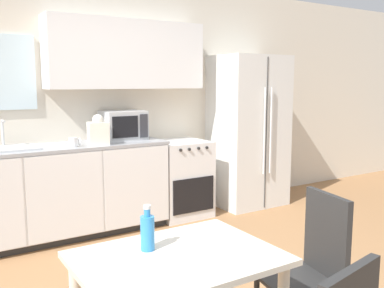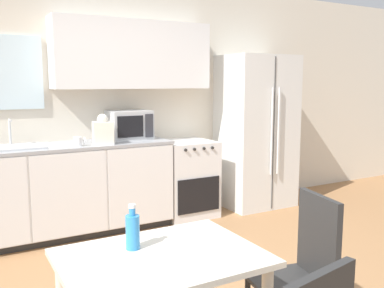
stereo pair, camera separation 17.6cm
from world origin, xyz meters
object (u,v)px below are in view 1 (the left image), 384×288
Objects in this scene: refrigerator at (248,131)px; coffee_mug at (74,142)px; microwave at (123,125)px; dining_table at (178,281)px; dining_chair_side at (313,262)px; oven_range at (180,178)px; drink_bottle at (147,232)px.

coffee_mug is at bearing -176.35° from refrigerator.
microwave is 3.91× the size of coffee_mug.
coffee_mug is (-0.63, -0.27, -0.11)m from microwave.
microwave is 0.47× the size of dining_table.
microwave is 0.48× the size of dining_chair_side.
coffee_mug is at bearing -172.08° from oven_range.
oven_range is at bearing -7.80° from microwave.
coffee_mug is 0.50× the size of drink_bottle.
dining_chair_side is (-0.65, -2.62, 0.10)m from oven_range.
refrigerator is at bearing 45.19° from dining_table.
microwave reaches higher than drink_bottle.
microwave is 0.69m from coffee_mug.
coffee_mug is at bearing 84.70° from dining_table.
refrigerator is 16.54× the size of coffee_mug.
refrigerator reaches higher than coffee_mug.
microwave is (-1.64, 0.12, 0.15)m from refrigerator.
dining_table is at bearing -56.37° from drink_bottle.
refrigerator is 4.23× the size of microwave.
oven_range is 0.95× the size of dining_chair_side.
dining_chair_side is at bearing -89.90° from microwave.
drink_bottle is at bearing -110.58° from microwave.
refrigerator is 3.09m from dining_chair_side.
drink_bottle is (-2.58, -2.37, -0.11)m from refrigerator.
dining_chair_side is (0.85, -0.08, -0.07)m from dining_table.
drink_bottle is at bearing 88.32° from dining_chair_side.
refrigerator is 1.65m from microwave.
microwave is 2.80m from dining_table.
refrigerator reaches higher than drink_bottle.
microwave is at bearing 23.22° from coffee_mug.
oven_range is at bearing 56.45° from drink_bottle.
refrigerator is (0.99, -0.03, 0.50)m from oven_range.
drink_bottle reaches higher than dining_chair_side.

